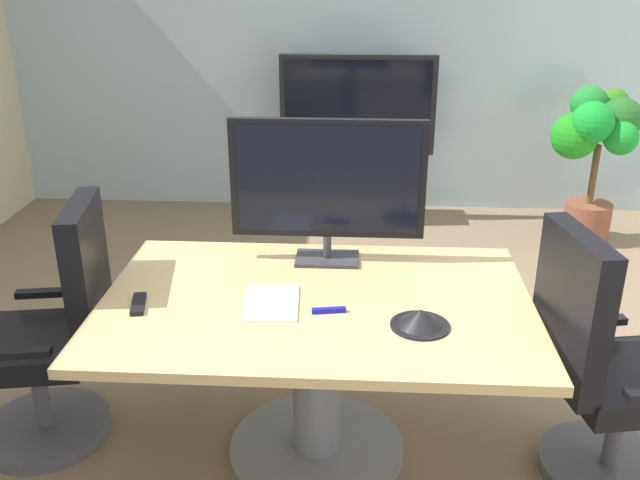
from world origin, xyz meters
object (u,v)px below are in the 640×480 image
(office_chair_left, at_px, (55,345))
(tv_monitor, at_px, (328,183))
(office_chair_right, at_px, (602,383))
(conference_phone, at_px, (420,319))
(conference_table, at_px, (316,344))
(wall_display_unit, at_px, (356,166))
(remote_control, at_px, (138,304))
(potted_plant, at_px, (595,145))

(office_chair_left, xyz_separation_m, tv_monitor, (1.15, 0.33, 0.64))
(office_chair_right, xyz_separation_m, conference_phone, (-0.73, -0.10, 0.31))
(conference_table, relative_size, wall_display_unit, 1.30)
(wall_display_unit, xyz_separation_m, remote_control, (-0.82, -3.00, 0.31))
(potted_plant, xyz_separation_m, remote_control, (-2.52, -2.58, 0.00))
(office_chair_right, bearing_deg, conference_table, 75.20)
(office_chair_left, relative_size, remote_control, 6.41)
(conference_table, xyz_separation_m, conference_phone, (0.39, -0.20, 0.24))
(conference_phone, bearing_deg, tv_monitor, 122.48)
(conference_table, xyz_separation_m, potted_plant, (1.83, 2.48, 0.21))
(tv_monitor, distance_m, potted_plant, 2.79)
(conference_table, distance_m, conference_phone, 0.50)
(conference_table, xyz_separation_m, office_chair_left, (-1.12, 0.05, -0.08))
(potted_plant, relative_size, remote_control, 6.72)
(conference_phone, bearing_deg, wall_display_unit, 94.84)
(wall_display_unit, bearing_deg, conference_table, -92.61)
(potted_plant, relative_size, conference_phone, 5.19)
(conference_table, height_order, potted_plant, potted_plant)
(conference_table, bearing_deg, wall_display_unit, 87.39)
(conference_phone, bearing_deg, office_chair_left, 170.79)
(office_chair_right, relative_size, tv_monitor, 1.30)
(potted_plant, distance_m, remote_control, 3.61)
(potted_plant, xyz_separation_m, conference_phone, (-1.44, -2.68, 0.02))
(remote_control, bearing_deg, potted_plant, 33.77)
(office_chair_right, height_order, wall_display_unit, wall_display_unit)
(conference_table, height_order, conference_phone, conference_phone)
(wall_display_unit, xyz_separation_m, potted_plant, (1.70, -0.42, 0.30))
(conference_table, bearing_deg, conference_phone, -26.33)
(office_chair_right, height_order, tv_monitor, tv_monitor)
(wall_display_unit, distance_m, potted_plant, 1.78)
(office_chair_left, bearing_deg, potted_plant, 119.68)
(office_chair_left, xyz_separation_m, wall_display_unit, (1.26, 2.85, -0.01))
(tv_monitor, relative_size, conference_phone, 3.82)
(office_chair_right, bearing_deg, conference_phone, 87.86)
(office_chair_right, relative_size, potted_plant, 0.95)
(conference_table, xyz_separation_m, wall_display_unit, (0.13, 2.90, -0.09))
(tv_monitor, height_order, wall_display_unit, tv_monitor)
(office_chair_right, bearing_deg, potted_plant, -25.31)
(conference_table, bearing_deg, office_chair_right, -4.82)
(wall_display_unit, height_order, conference_phone, wall_display_unit)
(office_chair_right, height_order, conference_phone, office_chair_right)
(wall_display_unit, relative_size, conference_phone, 5.95)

